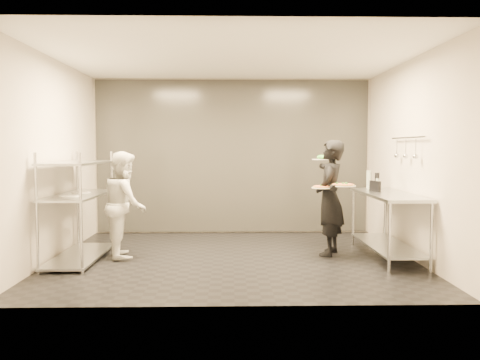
{
  "coord_description": "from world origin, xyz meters",
  "views": [
    {
      "loc": [
        -0.04,
        -6.51,
        1.56
      ],
      "look_at": [
        0.1,
        0.11,
        1.1
      ],
      "focal_mm": 35.0,
      "sensor_mm": 36.0,
      "label": 1
    }
  ],
  "objects_px": {
    "prep_counter": "(387,214)",
    "bottle_green": "(369,179)",
    "chef": "(125,204)",
    "pizza_plate_near": "(323,187)",
    "salad_plate": "(321,158)",
    "bottle_clear": "(377,184)",
    "waiter": "(330,198)",
    "pizza_plate_far": "(343,185)",
    "bottle_dark": "(377,180)",
    "pass_rack": "(79,205)",
    "pos_monitor": "(375,186)"
  },
  "relations": [
    {
      "from": "pass_rack",
      "to": "pos_monitor",
      "type": "height_order",
      "value": "pass_rack"
    },
    {
      "from": "pizza_plate_near",
      "to": "bottle_dark",
      "type": "xyz_separation_m",
      "value": [
        1.02,
        0.77,
        0.04
      ]
    },
    {
      "from": "salad_plate",
      "to": "bottle_clear",
      "type": "relative_size",
      "value": 1.61
    },
    {
      "from": "salad_plate",
      "to": "bottle_clear",
      "type": "height_order",
      "value": "salad_plate"
    },
    {
      "from": "prep_counter",
      "to": "bottle_clear",
      "type": "distance_m",
      "value": 0.65
    },
    {
      "from": "pizza_plate_near",
      "to": "prep_counter",
      "type": "bearing_deg",
      "value": -1.9
    },
    {
      "from": "chef",
      "to": "pizza_plate_far",
      "type": "relative_size",
      "value": 4.28
    },
    {
      "from": "pass_rack",
      "to": "waiter",
      "type": "bearing_deg",
      "value": 3.14
    },
    {
      "from": "prep_counter",
      "to": "bottle_dark",
      "type": "distance_m",
      "value": 0.91
    },
    {
      "from": "pass_rack",
      "to": "bottle_dark",
      "type": "xyz_separation_m",
      "value": [
        4.43,
        0.8,
        0.27
      ]
    },
    {
      "from": "pizza_plate_far",
      "to": "bottle_clear",
      "type": "height_order",
      "value": "bottle_clear"
    },
    {
      "from": "pass_rack",
      "to": "waiter",
      "type": "xyz_separation_m",
      "value": [
        3.55,
        0.19,
        0.06
      ]
    },
    {
      "from": "chef",
      "to": "pizza_plate_near",
      "type": "relative_size",
      "value": 4.89
    },
    {
      "from": "pass_rack",
      "to": "salad_plate",
      "type": "xyz_separation_m",
      "value": [
        3.48,
        0.51,
        0.63
      ]
    },
    {
      "from": "salad_plate",
      "to": "bottle_green",
      "type": "distance_m",
      "value": 0.93
    },
    {
      "from": "pass_rack",
      "to": "bottle_green",
      "type": "height_order",
      "value": "pass_rack"
    },
    {
      "from": "pos_monitor",
      "to": "bottle_green",
      "type": "bearing_deg",
      "value": 63.83
    },
    {
      "from": "pizza_plate_near",
      "to": "bottle_green",
      "type": "bearing_deg",
      "value": 40.95
    },
    {
      "from": "pizza_plate_far",
      "to": "bottle_dark",
      "type": "height_order",
      "value": "bottle_dark"
    },
    {
      "from": "waiter",
      "to": "bottle_clear",
      "type": "xyz_separation_m",
      "value": [
        0.8,
        0.34,
        0.17
      ]
    },
    {
      "from": "waiter",
      "to": "salad_plate",
      "type": "distance_m",
      "value": 0.65
    },
    {
      "from": "pos_monitor",
      "to": "bottle_dark",
      "type": "xyz_separation_m",
      "value": [
        0.22,
        0.59,
        0.04
      ]
    },
    {
      "from": "chef",
      "to": "pizza_plate_near",
      "type": "xyz_separation_m",
      "value": [
        2.81,
        -0.13,
        0.25
      ]
    },
    {
      "from": "salad_plate",
      "to": "pos_monitor",
      "type": "distance_m",
      "value": 0.89
    },
    {
      "from": "pizza_plate_near",
      "to": "bottle_dark",
      "type": "distance_m",
      "value": 1.28
    },
    {
      "from": "bottle_clear",
      "to": "bottle_green",
      "type": "bearing_deg",
      "value": 101.0
    },
    {
      "from": "prep_counter",
      "to": "bottle_green",
      "type": "height_order",
      "value": "bottle_green"
    },
    {
      "from": "salad_plate",
      "to": "prep_counter",
      "type": "bearing_deg",
      "value": -30.94
    },
    {
      "from": "bottle_green",
      "to": "pizza_plate_far",
      "type": "bearing_deg",
      "value": -125.71
    },
    {
      "from": "bottle_clear",
      "to": "pass_rack",
      "type": "bearing_deg",
      "value": -172.99
    },
    {
      "from": "pizza_plate_near",
      "to": "pos_monitor",
      "type": "height_order",
      "value": "pos_monitor"
    },
    {
      "from": "pos_monitor",
      "to": "bottle_dark",
      "type": "bearing_deg",
      "value": 52.16
    },
    {
      "from": "waiter",
      "to": "bottle_clear",
      "type": "relative_size",
      "value": 9.62
    },
    {
      "from": "salad_plate",
      "to": "pos_monitor",
      "type": "height_order",
      "value": "salad_plate"
    },
    {
      "from": "pass_rack",
      "to": "pizza_plate_far",
      "type": "xyz_separation_m",
      "value": [
        3.68,
        -0.06,
        0.27
      ]
    },
    {
      "from": "bottle_dark",
      "to": "pizza_plate_near",
      "type": "bearing_deg",
      "value": -142.87
    },
    {
      "from": "pizza_plate_far",
      "to": "pos_monitor",
      "type": "bearing_deg",
      "value": 26.75
    },
    {
      "from": "chef",
      "to": "bottle_dark",
      "type": "distance_m",
      "value": 3.89
    },
    {
      "from": "chef",
      "to": "salad_plate",
      "type": "xyz_separation_m",
      "value": [
        2.88,
        0.35,
        0.65
      ]
    },
    {
      "from": "prep_counter",
      "to": "bottle_clear",
      "type": "relative_size",
      "value": 10.4
    },
    {
      "from": "pizza_plate_near",
      "to": "pos_monitor",
      "type": "relative_size",
      "value": 1.4
    },
    {
      "from": "pizza_plate_far",
      "to": "bottle_clear",
      "type": "distance_m",
      "value": 0.9
    },
    {
      "from": "bottle_clear",
      "to": "bottle_dark",
      "type": "distance_m",
      "value": 0.28
    },
    {
      "from": "bottle_clear",
      "to": "pizza_plate_near",
      "type": "bearing_deg",
      "value": -151.89
    },
    {
      "from": "pizza_plate_far",
      "to": "pos_monitor",
      "type": "height_order",
      "value": "same"
    },
    {
      "from": "prep_counter",
      "to": "bottle_clear",
      "type": "xyz_separation_m",
      "value": [
        0.02,
        0.53,
        0.38
      ]
    },
    {
      "from": "waiter",
      "to": "prep_counter",
      "type": "bearing_deg",
      "value": 98.45
    },
    {
      "from": "waiter",
      "to": "pizza_plate_far",
      "type": "xyz_separation_m",
      "value": [
        0.13,
        -0.26,
        0.21
      ]
    },
    {
      "from": "prep_counter",
      "to": "waiter",
      "type": "bearing_deg",
      "value": 166.15
    },
    {
      "from": "pass_rack",
      "to": "chef",
      "type": "distance_m",
      "value": 0.62
    }
  ]
}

